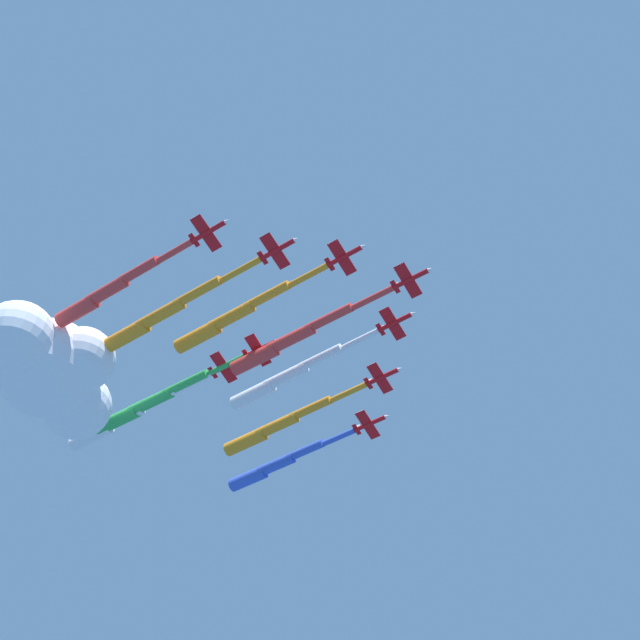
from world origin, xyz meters
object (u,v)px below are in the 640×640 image
Objects in this scene: jet_starboard_mid at (162,314)px; jet_starboard_outer at (109,291)px; jet_lead at (292,339)px; jet_port_outer at (278,464)px; jet_port_inner at (287,376)px; jet_trail_port at (152,402)px; jet_trail_starboard at (124,418)px; jet_port_mid at (279,425)px; jet_starboard_inner at (233,316)px.

jet_starboard_mid is 12.75m from jet_starboard_outer.
jet_port_outer is at bearing 24.45° from jet_lead.
jet_lead is 1.03× the size of jet_port_inner.
jet_port_inner is 28.03m from jet_port_outer.
jet_trail_port reaches higher than jet_port_outer.
jet_trail_starboard is (28.69, 23.85, 1.78)m from jet_starboard_mid.
jet_port_outer is (12.49, 4.71, -1.04)m from jet_port_mid.
jet_starboard_inner is 43.00m from jet_trail_starboard.
jet_port_inner is (13.33, 6.07, 3.12)m from jet_lead.
jet_trail_starboard is at bearing 72.46° from jet_trail_port.
jet_starboard_outer is at bearing -170.15° from jet_trail_port.
jet_starboard_outer reaches higher than jet_port_outer.
jet_starboard_mid is at bearing 163.55° from jet_port_mid.
jet_trail_starboard reaches higher than jet_starboard_outer.
jet_trail_starboard is (-0.89, 43.16, -1.59)m from jet_port_inner.
jet_lead is at bearing -103.40° from jet_trail_port.
jet_trail_port is (25.82, 14.76, 1.84)m from jet_starboard_mid.
jet_starboard_mid is at bearing 146.87° from jet_port_inner.
jet_trail_starboard is (-13.71, 36.37, 0.98)m from jet_port_mid.
jet_trail_port is 1.02× the size of jet_trail_starboard.
jet_lead is at bearing -54.38° from jet_starboard_inner.
jet_port_inner is 0.94× the size of jet_trail_port.
jet_trail_port is (-16.59, 27.28, 1.04)m from jet_port_mid.
jet_starboard_mid is 29.79m from jet_trail_port.
jet_lead is 0.98× the size of jet_trail_starboard.
jet_starboard_inner is 0.96× the size of jet_trail_starboard.
jet_port_inner is 1.01× the size of jet_port_mid.
jet_starboard_outer is at bearing 157.73° from jet_port_mid.
jet_starboard_mid is 1.00× the size of jet_trail_starboard.
jet_trail_starboard is (2.87, 9.09, -0.06)m from jet_trail_port.
jet_port_mid is 0.93× the size of jet_trail_port.
jet_port_inner is at bearing -155.56° from jet_port_outer.
jet_port_outer is (38.64, 17.56, -0.49)m from jet_lead.
jet_starboard_mid is at bearing 119.98° from jet_starboard_inner.
jet_lead is 1.03× the size of jet_starboard_inner.
jet_starboard_inner is at bearing -60.02° from jet_starboard_mid.
jet_port_outer is 41.14m from jet_trail_starboard.
jet_trail_starboard is at bearing 91.18° from jet_port_inner.
jet_starboard_inner is 47.44m from jet_port_outer.
jet_port_outer is (54.89, -7.81, -0.24)m from jet_starboard_mid.
jet_port_inner is 0.96× the size of jet_starboard_mid.
jet_starboard_outer is 35.68m from jet_trail_port.
jet_port_inner reaches higher than jet_starboard_inner.
jet_starboard_outer is at bearing 137.12° from jet_starboard_mid.
jet_port_outer is at bearing -37.82° from jet_trail_port.
jet_starboard_mid is at bearing 122.64° from jet_lead.
jet_port_mid is 31.94m from jet_trail_port.
jet_trail_port is at bearing 9.85° from jet_starboard_outer.
jet_port_inner is at bearing -33.13° from jet_starboard_mid.
jet_starboard_inner reaches higher than jet_starboard_outer.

